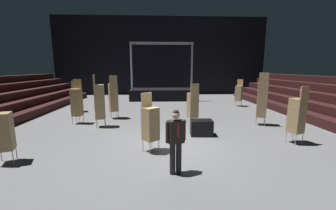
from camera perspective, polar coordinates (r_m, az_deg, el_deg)
name	(u,v)px	position (r m, az deg, el deg)	size (l,w,h in m)	color
ground_plane	(167,146)	(7.71, -0.29, -11.19)	(22.00, 30.00, 0.10)	slate
arena_end_wall	(161,56)	(22.21, -1.95, 13.33)	(22.00, 0.30, 8.00)	black
stage_riser	(162,93)	(18.53, -1.73, 3.33)	(5.50, 2.70, 4.86)	black
man_with_tie	(176,138)	(5.38, 2.19, -9.17)	(0.56, 0.36, 1.72)	black
chair_stack_front_left	(76,96)	(14.38, -24.21, 2.16)	(0.57, 0.57, 1.96)	#B2B5BA
chair_stack_front_right	(239,93)	(15.94, 19.02, 3.20)	(0.62, 0.62, 1.96)	#B2B5BA
chair_stack_mid_left	(150,123)	(6.82, -4.91, -4.94)	(0.62, 0.62, 1.96)	#B2B5BA
chair_stack_mid_right	(113,97)	(11.71, -14.90, 2.14)	(0.58, 0.58, 2.39)	#B2B5BA
chair_stack_mid_centre	(100,101)	(10.14, -18.44, 1.01)	(0.52, 0.52, 2.48)	#B2B5BA
chair_stack_rear_left	(3,131)	(7.62, -38.79, -5.56)	(0.57, 0.57, 1.96)	#B2B5BA
chair_stack_rear_right	(193,105)	(10.03, 6.88, 0.13)	(0.54, 0.54, 2.05)	#B2B5BA
chair_stack_rear_centre	(262,99)	(10.93, 24.59, 1.45)	(0.58, 0.58, 2.56)	#B2B5BA
chair_stack_aisle_left	(77,102)	(11.21, -23.95, 0.82)	(0.49, 0.49, 2.22)	#B2B5BA
chair_stack_aisle_right	(297,115)	(8.88, 32.09, -2.37)	(0.57, 0.57, 2.14)	#B2B5BA
equipment_road_case	(201,128)	(8.71, 9.24, -6.21)	(0.90, 0.60, 0.64)	black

